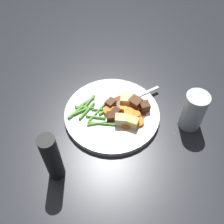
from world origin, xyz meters
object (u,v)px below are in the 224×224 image
at_px(carrot_slice_2, 129,113).
at_px(meat_chunk_0, 145,107).
at_px(carrot_slice_0, 138,122).
at_px(potato_chunk_1, 121,120).
at_px(carrot_slice_1, 123,108).
at_px(carrot_slice_3, 136,109).
at_px(dinner_plate, 112,114).
at_px(potato_chunk_2, 132,122).
at_px(meat_chunk_1, 115,112).
at_px(meat_chunk_3, 111,103).
at_px(carrot_slice_4, 136,115).
at_px(meat_chunk_2, 135,103).
at_px(fork, 134,98).
at_px(pepper_mill, 52,158).
at_px(potato_chunk_0, 131,100).
at_px(carrot_slice_7, 127,124).
at_px(potato_chunk_3, 126,100).
at_px(water_glass, 193,111).
at_px(meat_chunk_4, 111,117).
at_px(carrot_slice_6, 109,112).
at_px(carrot_slice_5, 128,105).

bearing_deg(carrot_slice_2, meat_chunk_0, 11.82).
height_order(carrot_slice_0, potato_chunk_1, potato_chunk_1).
relative_size(carrot_slice_0, carrot_slice_1, 1.31).
bearing_deg(carrot_slice_3, dinner_plate, 176.03).
bearing_deg(potato_chunk_2, carrot_slice_0, 13.21).
distance_m(meat_chunk_0, meat_chunk_1, 0.09).
bearing_deg(meat_chunk_3, meat_chunk_1, -80.14).
height_order(carrot_slice_4, meat_chunk_2, meat_chunk_2).
bearing_deg(carrot_slice_1, fork, 41.88).
xyz_separation_m(carrot_slice_3, pepper_mill, (-0.24, -0.16, 0.06)).
distance_m(meat_chunk_1, pepper_mill, 0.24).
height_order(carrot_slice_4, potato_chunk_1, potato_chunk_1).
bearing_deg(potato_chunk_0, meat_chunk_0, -46.86).
height_order(carrot_slice_7, potato_chunk_3, potato_chunk_3).
xyz_separation_m(carrot_slice_7, water_glass, (0.18, -0.02, 0.04)).
bearing_deg(fork, carrot_slice_2, -114.62).
relative_size(carrot_slice_1, carrot_slice_3, 0.81).
bearing_deg(potato_chunk_3, carrot_slice_7, -99.33).
height_order(meat_chunk_4, water_glass, water_glass).
distance_m(carrot_slice_6, meat_chunk_2, 0.08).
relative_size(carrot_slice_6, meat_chunk_0, 1.27).
bearing_deg(carrot_slice_1, carrot_slice_2, -57.79).
bearing_deg(fork, carrot_slice_4, -98.21).
xyz_separation_m(potato_chunk_0, potato_chunk_3, (-0.02, 0.00, 0.00)).
bearing_deg(carrot_slice_6, meat_chunk_2, 9.86).
bearing_deg(fork, dinner_plate, -151.04).
distance_m(dinner_plate, carrot_slice_1, 0.04).
height_order(potato_chunk_3, water_glass, water_glass).
bearing_deg(potato_chunk_0, dinner_plate, -155.80).
relative_size(carrot_slice_2, meat_chunk_4, 1.27).
relative_size(carrot_slice_1, pepper_mill, 0.16).
relative_size(dinner_plate, carrot_slice_6, 8.24).
xyz_separation_m(carrot_slice_2, fork, (0.03, 0.06, -0.00)).
bearing_deg(meat_chunk_0, meat_chunk_4, -170.67).
bearing_deg(water_glass, carrot_slice_7, 175.16).
distance_m(meat_chunk_1, meat_chunk_2, 0.07).
xyz_separation_m(meat_chunk_0, meat_chunk_4, (-0.10, -0.02, -0.00)).
bearing_deg(dinner_plate, carrot_slice_7, -57.97).
distance_m(meat_chunk_3, meat_chunk_4, 0.05).
bearing_deg(carrot_slice_2, meat_chunk_4, -172.81).
relative_size(carrot_slice_0, meat_chunk_2, 0.93).
bearing_deg(pepper_mill, carrot_slice_5, 38.21).
bearing_deg(carrot_slice_4, meat_chunk_0, 33.99).
bearing_deg(carrot_slice_2, meat_chunk_1, 169.67).
bearing_deg(carrot_slice_4, fork, 81.79).
xyz_separation_m(carrot_slice_4, pepper_mill, (-0.23, -0.13, 0.05)).
xyz_separation_m(carrot_slice_6, meat_chunk_2, (0.08, 0.01, 0.01)).
bearing_deg(potato_chunk_3, meat_chunk_3, -173.31).
bearing_deg(meat_chunk_4, meat_chunk_2, 24.18).
relative_size(carrot_slice_1, meat_chunk_4, 0.93).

